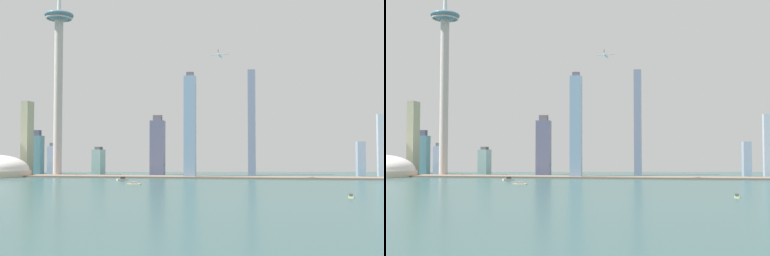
# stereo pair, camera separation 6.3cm
# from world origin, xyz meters

# --- Properties ---
(waterfront_pier) EXTENTS (837.20, 50.36, 2.36)m
(waterfront_pier) POSITION_xyz_m (0.00, 524.23, 1.18)
(waterfront_pier) COLOR #746254
(waterfront_pier) RESTS_ON ground
(observation_tower) EXTENTS (47.45, 47.45, 378.94)m
(observation_tower) POSITION_xyz_m (-192.93, 553.01, 196.54)
(observation_tower) COLOR #BEB0AB
(observation_tower) RESTS_ON ground
(skyscraper_0) EXTENTS (17.18, 14.62, 159.10)m
(skyscraper_0) POSITION_xyz_m (30.52, 522.41, 77.67)
(skyscraper_0) COLOR #7C9ABC
(skyscraper_0) RESTS_ON ground
(skyscraper_1) EXTENTS (12.18, 20.39, 175.49)m
(skyscraper_1) POSITION_xyz_m (119.14, 620.85, 87.74)
(skyscraper_1) COLOR #7482A2
(skyscraper_1) RESTS_ON ground
(skyscraper_3) EXTENTS (12.05, 21.76, 54.79)m
(skyscraper_3) POSITION_xyz_m (288.61, 591.68, 27.39)
(skyscraper_3) COLOR #889EBC
(skyscraper_3) RESTS_ON ground
(skyscraper_4) EXTENTS (15.18, 27.36, 47.35)m
(skyscraper_4) POSITION_xyz_m (-138.48, 597.32, 22.23)
(skyscraper_4) COLOR #88B1B0
(skyscraper_4) RESTS_ON ground
(skyscraper_5) EXTENTS (16.52, 18.13, 54.26)m
(skyscraper_5) POSITION_xyz_m (-219.65, 598.72, 25.45)
(skyscraper_5) COLOR #889EBB
(skyscraper_5) RESTS_ON ground
(skyscraper_6) EXTENTS (22.22, 16.96, 78.17)m
(skyscraper_6) POSITION_xyz_m (-269.83, 637.83, 35.96)
(skyscraper_6) COLOR #578D9C
(skyscraper_6) RESTS_ON ground
(skyscraper_7) EXTENTS (12.30, 24.67, 126.42)m
(skyscraper_7) POSITION_xyz_m (-266.90, 594.95, 63.21)
(skyscraper_7) COLOR #A6A686
(skyscraper_7) RESTS_ON ground
(skyscraper_9) EXTENTS (22.57, 16.24, 97.83)m
(skyscraper_9) POSITION_xyz_m (-29.78, 568.67, 46.20)
(skyscraper_9) COLOR slate
(skyscraper_9) RESTS_ON ground
(boat_0) EXTENTS (14.69, 13.41, 8.97)m
(boat_0) POSITION_xyz_m (-49.33, 438.81, 1.83)
(boat_0) COLOR beige
(boat_0) RESTS_ON ground
(boat_1) EXTENTS (5.68, 11.06, 3.64)m
(boat_1) POSITION_xyz_m (217.85, 207.14, 1.30)
(boat_1) COLOR beige
(boat_1) RESTS_ON ground
(boat_2) EXTENTS (15.91, 6.85, 3.67)m
(boat_2) POSITION_xyz_m (-8.02, 347.22, 1.34)
(boat_2) COLOR beige
(boat_2) RESTS_ON ground
(airplane) EXTENTS (25.67, 28.83, 7.68)m
(airplane) POSITION_xyz_m (79.94, 480.64, 175.53)
(airplane) COLOR silver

